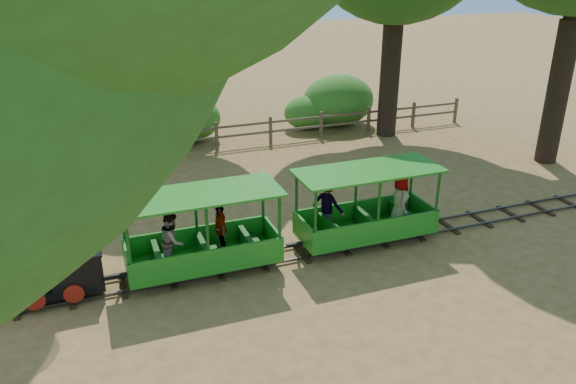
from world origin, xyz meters
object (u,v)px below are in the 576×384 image
object	(u,v)px
locomotive	(16,222)
carriage_front	(199,241)
carriage_rear	(362,210)
fence	(244,131)

from	to	relation	value
locomotive	carriage_front	size ratio (longest dim) A/B	0.94
locomotive	carriage_rear	world-z (taller)	locomotive
locomotive	fence	distance (m)	10.47
carriage_front	carriage_rear	xyz separation A→B (m)	(3.91, 0.09, 0.05)
locomotive	carriage_rear	xyz separation A→B (m)	(7.30, -0.00, -0.96)
locomotive	carriage_rear	distance (m)	7.36
fence	carriage_front	bearing A→B (deg)	-112.68
locomotive	carriage_rear	size ratio (longest dim) A/B	0.94
locomotive	carriage_front	world-z (taller)	locomotive
carriage_rear	locomotive	bearing A→B (deg)	179.96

